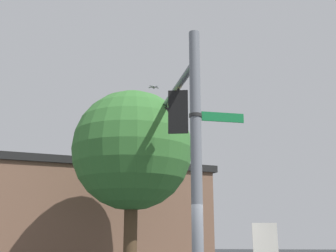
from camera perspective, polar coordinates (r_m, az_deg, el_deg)
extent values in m
cylinder|color=slate|center=(9.27, 3.98, -5.73)|extent=(0.26, 0.26, 6.66)
cylinder|color=slate|center=(12.52, 0.23, 3.82)|extent=(1.91, 5.39, 0.18)
cylinder|color=black|center=(11.40, 1.47, 4.73)|extent=(0.08, 0.08, 0.18)
cube|color=gold|center=(11.22, 1.49, 1.76)|extent=(0.36, 0.30, 1.05)
sphere|color=red|center=(11.50, 1.55, 3.17)|extent=(0.22, 0.22, 0.22)
cube|color=gold|center=(11.55, 1.55, 3.61)|extent=(0.24, 0.20, 0.03)
sphere|color=brown|center=(11.40, 1.56, 1.50)|extent=(0.22, 0.22, 0.22)
cube|color=gold|center=(11.44, 1.56, 1.95)|extent=(0.24, 0.20, 0.03)
sphere|color=#0F4C19|center=(11.31, 1.57, -0.21)|extent=(0.22, 0.22, 0.22)
cube|color=gold|center=(11.35, 1.58, 0.25)|extent=(0.24, 0.20, 0.03)
cube|color=black|center=(11.05, 1.42, 2.01)|extent=(0.54, 0.03, 1.22)
cylinder|color=black|center=(12.92, -0.23, 2.39)|extent=(0.08, 0.08, 0.18)
cube|color=gold|center=(12.75, -0.24, -0.25)|extent=(0.36, 0.30, 1.05)
sphere|color=red|center=(13.03, -0.14, 1.04)|extent=(0.22, 0.22, 0.22)
cube|color=gold|center=(13.07, -0.13, 1.43)|extent=(0.24, 0.20, 0.03)
sphere|color=brown|center=(12.94, -0.14, -0.45)|extent=(0.22, 0.22, 0.22)
cube|color=gold|center=(12.98, -0.14, -0.05)|extent=(0.24, 0.20, 0.03)
sphere|color=#0F4C19|center=(12.86, -0.15, -1.97)|extent=(0.22, 0.22, 0.22)
cube|color=gold|center=(12.90, -0.14, -1.56)|extent=(0.24, 0.20, 0.03)
cube|color=black|center=(12.59, -0.32, -0.06)|extent=(0.54, 0.03, 1.22)
cylinder|color=black|center=(14.46, -1.57, 0.55)|extent=(0.08, 0.08, 0.18)
cube|color=gold|center=(14.31, -1.58, -1.83)|extent=(0.36, 0.30, 1.05)
sphere|color=red|center=(14.58, -1.48, -0.65)|extent=(0.22, 0.22, 0.22)
cube|color=gold|center=(14.62, -1.46, -0.29)|extent=(0.24, 0.20, 0.03)
sphere|color=brown|center=(14.50, -1.49, -1.99)|extent=(0.22, 0.22, 0.22)
cube|color=gold|center=(14.54, -1.47, -1.62)|extent=(0.24, 0.20, 0.03)
sphere|color=#0F4C19|center=(14.42, -1.49, -3.35)|extent=(0.22, 0.22, 0.22)
cube|color=gold|center=(14.46, -1.48, -2.98)|extent=(0.24, 0.20, 0.03)
cube|color=black|center=(14.15, -1.67, -1.68)|extent=(0.54, 0.03, 1.22)
cube|color=#147238|center=(9.73, 7.64, 1.21)|extent=(1.00, 0.35, 0.22)
cube|color=white|center=(9.74, 7.64, 1.19)|extent=(0.99, 0.33, 0.04)
cylinder|color=#262626|center=(9.53, 3.85, 1.45)|extent=(0.30, 0.30, 0.08)
ellipsoid|color=gray|center=(16.01, -2.02, 5.44)|extent=(0.12, 0.29, 0.09)
cube|color=gray|center=(16.01, -1.95, 5.47)|extent=(0.35, 0.11, 0.12)
cube|color=gray|center=(16.01, -2.09, 5.47)|extent=(0.36, 0.11, 0.07)
cube|color=brown|center=(19.41, -10.84, -13.27)|extent=(11.23, 9.62, 4.51)
cube|color=black|center=(22.46, -12.56, -12.75)|extent=(8.15, 5.10, 0.30)
cube|color=black|center=(19.60, -10.51, -6.23)|extent=(11.68, 10.00, 0.30)
cylinder|color=#4C3823|center=(13.49, -5.29, -15.86)|extent=(0.43, 0.43, 3.18)
sphere|color=#387533|center=(13.75, -5.00, -3.32)|extent=(4.00, 4.00, 4.00)
cube|color=silver|center=(10.60, 13.38, -15.05)|extent=(0.60, 0.04, 0.76)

